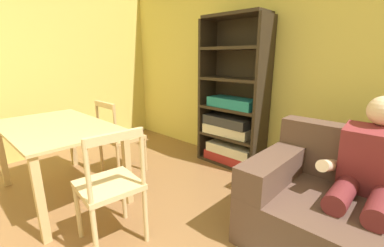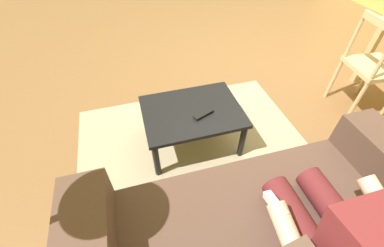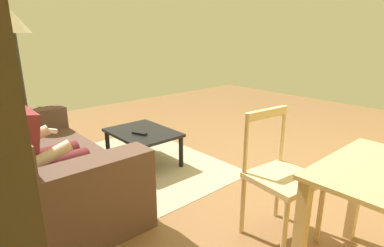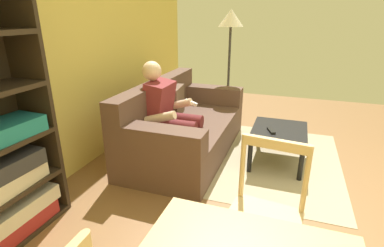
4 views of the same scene
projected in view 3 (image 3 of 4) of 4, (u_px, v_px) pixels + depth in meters
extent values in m
plane|color=brown|center=(261.00, 175.00, 3.21)|extent=(8.14, 8.14, 0.00)
cube|color=brown|center=(48.00, 178.00, 2.71)|extent=(1.96, 0.97, 0.40)
cube|color=brown|center=(83.00, 180.00, 2.00)|extent=(0.24, 0.97, 0.24)
cube|color=brown|center=(17.00, 123.00, 3.24)|extent=(0.24, 0.97, 0.24)
cube|color=brown|center=(7.00, 139.00, 2.59)|extent=(0.42, 0.19, 0.36)
cube|color=maroon|center=(15.00, 145.00, 2.23)|extent=(0.40, 0.30, 0.55)
cylinder|color=maroon|center=(60.00, 163.00, 2.37)|extent=(0.15, 0.44, 0.15)
cylinder|color=beige|center=(91.00, 185.00, 2.59)|extent=(0.11, 0.11, 0.40)
cube|color=black|center=(101.00, 198.00, 2.68)|extent=(0.10, 0.24, 0.08)
cylinder|color=maroon|center=(51.00, 155.00, 2.53)|extent=(0.15, 0.44, 0.15)
cylinder|color=beige|center=(80.00, 176.00, 2.75)|extent=(0.11, 0.11, 0.40)
cube|color=black|center=(91.00, 189.00, 2.84)|extent=(0.10, 0.24, 0.08)
cylinder|color=beige|center=(48.00, 157.00, 2.16)|extent=(0.09, 0.35, 0.19)
cylinder|color=beige|center=(28.00, 139.00, 2.52)|extent=(0.09, 0.35, 0.19)
cube|color=white|center=(48.00, 131.00, 2.61)|extent=(0.04, 0.15, 0.08)
cube|color=black|center=(143.00, 133.00, 3.40)|extent=(0.79, 0.60, 0.03)
cylinder|color=black|center=(181.00, 152.00, 3.37)|extent=(0.05, 0.05, 0.35)
cylinder|color=black|center=(145.00, 136.00, 3.88)|extent=(0.05, 0.05, 0.35)
cylinder|color=black|center=(141.00, 165.00, 3.04)|extent=(0.05, 0.05, 0.35)
cylinder|color=black|center=(108.00, 146.00, 3.55)|extent=(0.05, 0.05, 0.35)
cube|color=black|center=(140.00, 133.00, 3.29)|extent=(0.18, 0.11, 0.02)
cube|color=tan|center=(356.00, 193.00, 2.14)|extent=(0.06, 0.06, 0.72)
cube|color=tan|center=(300.00, 239.00, 1.66)|extent=(0.06, 0.06, 0.72)
cube|color=#D1B27F|center=(283.00, 178.00, 2.12)|extent=(0.47, 0.47, 0.04)
cylinder|color=#D1B27F|center=(285.00, 231.00, 1.93)|extent=(0.04, 0.04, 0.47)
cylinder|color=#D1B27F|center=(320.00, 212.00, 2.14)|extent=(0.04, 0.04, 0.47)
cylinder|color=#D1B27F|center=(243.00, 204.00, 2.23)|extent=(0.04, 0.04, 0.47)
cylinder|color=#D1B27F|center=(277.00, 190.00, 2.44)|extent=(0.04, 0.04, 0.47)
cylinder|color=#D1B27F|center=(246.00, 145.00, 2.10)|extent=(0.03, 0.03, 0.45)
cylinder|color=#D1B27F|center=(282.00, 135.00, 2.31)|extent=(0.03, 0.03, 0.45)
cube|color=#D1B27F|center=(267.00, 113.00, 2.15)|extent=(0.08, 0.38, 0.06)
cube|color=tan|center=(144.00, 163.00, 3.51)|extent=(2.01, 1.42, 0.01)
cylinder|color=black|center=(33.00, 152.00, 3.80)|extent=(0.28, 0.28, 0.03)
cylinder|color=#333333|center=(24.00, 96.00, 3.60)|extent=(0.04, 0.04, 1.43)
cone|color=beige|center=(12.00, 22.00, 3.36)|extent=(0.36, 0.36, 0.24)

